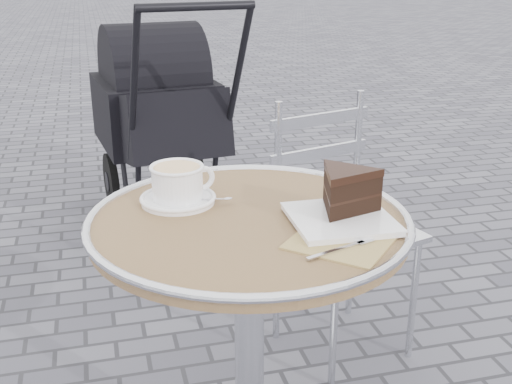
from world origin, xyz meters
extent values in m
cylinder|color=silver|center=(0.00, 0.00, 0.36)|extent=(0.07, 0.07, 0.67)
cylinder|color=#9F7856|center=(0.00, 0.00, 0.71)|extent=(0.70, 0.70, 0.03)
torus|color=silver|center=(0.00, 0.00, 0.73)|extent=(0.72, 0.72, 0.02)
cylinder|color=white|center=(-0.14, 0.13, 0.74)|extent=(0.17, 0.17, 0.01)
cylinder|color=white|center=(-0.14, 0.13, 0.78)|extent=(0.14, 0.14, 0.08)
torus|color=white|center=(-0.07, 0.15, 0.78)|extent=(0.06, 0.03, 0.06)
cylinder|color=beige|center=(-0.14, 0.13, 0.81)|extent=(0.11, 0.11, 0.01)
cube|color=tan|center=(0.15, -0.16, 0.73)|extent=(0.27, 0.27, 0.00)
cube|color=white|center=(0.18, -0.08, 0.74)|extent=(0.21, 0.21, 0.01)
cylinder|color=silver|center=(0.34, 0.29, 0.21)|extent=(0.02, 0.02, 0.43)
cylinder|color=silver|center=(0.65, 0.38, 0.21)|extent=(0.02, 0.02, 0.43)
cylinder|color=silver|center=(0.25, 0.60, 0.21)|extent=(0.02, 0.02, 0.43)
cylinder|color=silver|center=(0.56, 0.69, 0.21)|extent=(0.02, 0.02, 0.43)
cube|color=silver|center=(0.45, 0.49, 0.44)|extent=(0.47, 0.47, 0.02)
cube|color=black|center=(0.01, 1.70, 0.51)|extent=(0.54, 0.76, 0.43)
cylinder|color=black|center=(0.09, 1.12, 1.09)|extent=(0.45, 0.09, 0.03)
cylinder|color=black|center=(-0.17, 1.35, 0.10)|extent=(0.06, 0.20, 0.19)
cylinder|color=black|center=(0.28, 1.41, 0.10)|extent=(0.06, 0.20, 0.19)
cylinder|color=black|center=(-0.25, 1.99, 0.15)|extent=(0.07, 0.30, 0.30)
cylinder|color=black|center=(0.20, 2.05, 0.15)|extent=(0.07, 0.30, 0.30)
camera|label=1|loc=(-0.31, -1.26, 1.28)|focal=45.00mm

